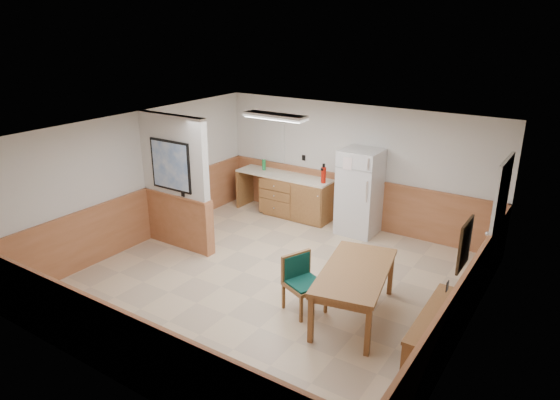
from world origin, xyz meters
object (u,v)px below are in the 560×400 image
Objects in this scene: dining_chair at (301,278)px; soap_bottle at (264,165)px; refrigerator at (360,192)px; dining_bench at (435,320)px; fire_extinguisher at (323,174)px; dining_table at (355,275)px.

dining_chair is 4.27m from soap_bottle.
refrigerator is 3.74m from dining_bench.
soap_bottle reaches higher than dining_bench.
refrigerator is 0.85m from fire_extinguisher.
refrigerator is 2.01× the size of dining_chair.
dining_table is 0.80m from dining_chair.
dining_chair reaches higher than dining_table.
dining_chair is (-0.75, -0.23, -0.16)m from dining_table.
dining_table is 2.23× the size of dining_chair.
fire_extinguisher is at bearing 114.51° from dining_table.
dining_table is at bearing 178.61° from dining_bench.
dining_chair is (-1.92, -0.22, 0.15)m from dining_bench.
fire_extinguisher reaches higher than dining_bench.
dining_bench is at bearing -49.44° from refrigerator.
refrigerator is at bearing -17.20° from fire_extinguisher.
dining_chair is (0.49, -3.03, -0.36)m from refrigerator.
refrigerator is 1.03× the size of dining_bench.
dining_table is at bearing 39.64° from dining_chair.
fire_extinguisher is at bearing -3.28° from soap_bottle.
refrigerator is 3.08m from dining_table.
refrigerator is at bearing 122.05° from dining_chair.
refrigerator reaches higher than dining_chair.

